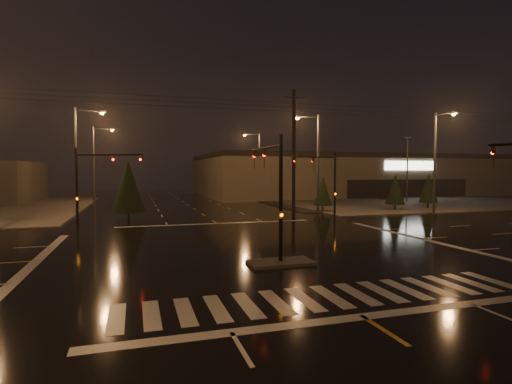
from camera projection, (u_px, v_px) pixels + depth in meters
The scene contains 22 objects.
ground at pixel (256, 248), 22.33m from camera, with size 140.00×140.00×0.00m, color black.
sidewalk_ne at pixel (389, 200), 59.69m from camera, with size 36.00×36.00×0.12m, color #4A4842.
median_island at pixel (281, 263), 18.50m from camera, with size 3.00×1.60×0.15m, color #4A4842.
crosswalk at pixel (331, 296), 13.73m from camera, with size 15.00×2.60×0.01m, color beige.
stop_bar_near at pixel (363, 317), 11.82m from camera, with size 16.00×0.50×0.01m, color beige.
stop_bar_far at pixel (217, 223), 32.84m from camera, with size 16.00×0.50×0.01m, color beige.
parking_lot at pixel (426, 200), 59.23m from camera, with size 50.00×24.00×0.08m, color black.
retail_building at pixel (361, 174), 76.22m from camera, with size 60.20×28.30×7.20m.
signal_mast_median at pixel (274, 183), 19.20m from camera, with size 0.25×4.59×6.00m.
signal_mast_ne at pixel (327, 177), 34.57m from camera, with size 4.84×1.86×6.00m.
signal_mast_nw at pixel (91, 178), 29.06m from camera, with size 4.84×1.86×6.00m.
streetlight_1 at pixel (80, 155), 35.99m from camera, with size 2.77×0.32×10.00m.
streetlight_2 at pixel (96, 160), 51.28m from camera, with size 2.77×0.32×10.00m.
streetlight_3 at pixel (315, 157), 40.56m from camera, with size 2.77×0.32×10.00m.
streetlight_4 at pixel (258, 161), 59.67m from camera, with size 2.77×0.32×10.00m.
streetlight_6 at pixel (437, 156), 39.09m from camera, with size 0.32×2.77×10.00m.
utility_pole_1 at pixel (294, 152), 37.71m from camera, with size 2.20×0.32×12.00m.
conifer_0 at pixel (323, 191), 42.32m from camera, with size 1.95×1.95×3.74m.
conifer_1 at pixel (395, 189), 43.61m from camera, with size 2.08×2.08×3.95m.
conifer_2 at pixel (428, 188), 45.78m from camera, with size 2.09×2.09×3.97m.
conifer_3 at pixel (128, 186), 35.05m from camera, with size 2.95×2.95×5.30m.
car_parked at pixel (391, 195), 59.44m from camera, with size 1.68×4.17×1.42m, color black.
Camera 1 is at (-6.41, -21.19, 4.32)m, focal length 28.00 mm.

